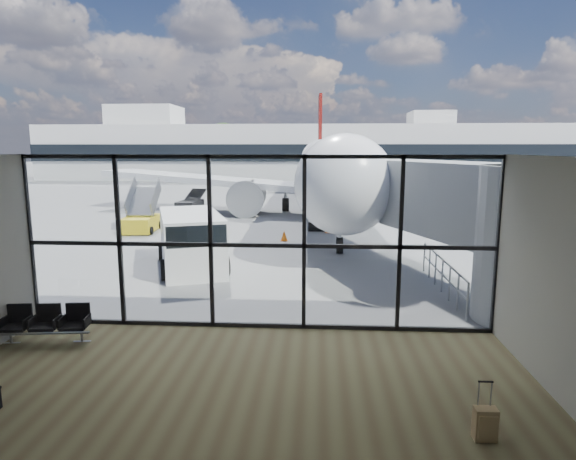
# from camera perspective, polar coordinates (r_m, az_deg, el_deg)

# --- Properties ---
(ground) EXTENTS (220.00, 220.00, 0.00)m
(ground) POSITION_cam_1_polar(r_m,az_deg,el_deg) (52.18, 1.91, 4.55)
(ground) COLOR slate
(ground) RESTS_ON ground
(lounge_shell) EXTENTS (12.02, 8.01, 4.51)m
(lounge_shell) POSITION_cam_1_polar(r_m,az_deg,el_deg) (7.58, -8.31, -5.67)
(lounge_shell) COLOR brown
(lounge_shell) RESTS_ON ground
(glass_curtain_wall) EXTENTS (12.10, 0.12, 4.50)m
(glass_curtain_wall) POSITION_cam_1_polar(r_m,az_deg,el_deg) (12.29, -3.68, -1.60)
(glass_curtain_wall) COLOR white
(glass_curtain_wall) RESTS_ON ground
(jet_bridge) EXTENTS (8.00, 16.50, 4.33)m
(jet_bridge) POSITION_cam_1_polar(r_m,az_deg,el_deg) (19.41, 13.58, 3.83)
(jet_bridge) COLOR gray
(jet_bridge) RESTS_ON ground
(apron_railing) EXTENTS (0.06, 5.46, 1.11)m
(apron_railing) POSITION_cam_1_polar(r_m,az_deg,el_deg) (16.45, 17.83, -4.61)
(apron_railing) COLOR gray
(apron_railing) RESTS_ON ground
(far_terminal) EXTENTS (80.00, 12.20, 11.00)m
(far_terminal) POSITION_cam_1_polar(r_m,az_deg,el_deg) (73.96, 1.99, 9.32)
(far_terminal) COLOR beige
(far_terminal) RESTS_ON ground
(tree_0) EXTENTS (4.95, 4.95, 7.12)m
(tree_0) POSITION_cam_1_polar(r_m,az_deg,el_deg) (95.99, -25.71, 8.71)
(tree_0) COLOR #382619
(tree_0) RESTS_ON ground
(tree_1) EXTENTS (5.61, 5.61, 8.07)m
(tree_1) POSITION_cam_1_polar(r_m,az_deg,el_deg) (93.23, -22.47, 9.32)
(tree_1) COLOR #382619
(tree_1) RESTS_ON ground
(tree_2) EXTENTS (6.27, 6.27, 9.03)m
(tree_2) POSITION_cam_1_polar(r_m,az_deg,el_deg) (90.79, -19.04, 9.92)
(tree_2) COLOR #382619
(tree_2) RESTS_ON ground
(tree_3) EXTENTS (4.95, 4.95, 7.12)m
(tree_3) POSITION_cam_1_polar(r_m,az_deg,el_deg) (88.67, -15.37, 9.31)
(tree_3) COLOR #382619
(tree_3) RESTS_ON ground
(tree_4) EXTENTS (5.61, 5.61, 8.07)m
(tree_4) POSITION_cam_1_polar(r_m,az_deg,el_deg) (86.93, -11.59, 9.87)
(tree_4) COLOR #382619
(tree_4) RESTS_ON ground
(tree_5) EXTENTS (6.27, 6.27, 9.03)m
(tree_5) POSITION_cam_1_polar(r_m,az_deg,el_deg) (85.58, -7.66, 10.40)
(tree_5) COLOR #382619
(tree_5) RESTS_ON ground
(seating_row) EXTENTS (2.03, 0.80, 0.90)m
(seating_row) POSITION_cam_1_polar(r_m,az_deg,el_deg) (13.24, -26.64, -9.64)
(seating_row) COLOR gray
(seating_row) RESTS_ON ground
(suitcase) EXTENTS (0.36, 0.27, 0.97)m
(suitcase) POSITION_cam_1_polar(r_m,az_deg,el_deg) (8.87, 22.35, -20.48)
(suitcase) COLOR #947B52
(suitcase) RESTS_ON ground
(airliner) EXTENTS (34.82, 40.30, 10.38)m
(airliner) POSITION_cam_1_polar(r_m,az_deg,el_deg) (36.62, 4.54, 7.31)
(airliner) COLOR white
(airliner) RESTS_ON ground
(service_van) EXTENTS (3.73, 5.42, 2.16)m
(service_van) POSITION_cam_1_polar(r_m,az_deg,el_deg) (19.06, -11.39, -1.20)
(service_van) COLOR white
(service_van) RESTS_ON ground
(belt_loader) EXTENTS (1.62, 3.64, 1.64)m
(belt_loader) POSITION_cam_1_polar(r_m,az_deg,el_deg) (35.34, -11.49, 2.82)
(belt_loader) COLOR black
(belt_loader) RESTS_ON ground
(mobile_stairs) EXTENTS (2.01, 3.48, 2.36)m
(mobile_stairs) POSITION_cam_1_polar(r_m,az_deg,el_deg) (28.41, -17.00, 0.99)
(mobile_stairs) COLOR gold
(mobile_stairs) RESTS_ON ground
(traffic_cone_a) EXTENTS (0.46, 0.46, 0.66)m
(traffic_cone_a) POSITION_cam_1_polar(r_m,az_deg,el_deg) (27.90, 3.75, 0.71)
(traffic_cone_a) COLOR #EF4E0C
(traffic_cone_a) RESTS_ON ground
(traffic_cone_b) EXTENTS (0.36, 0.36, 0.52)m
(traffic_cone_b) POSITION_cam_1_polar(r_m,az_deg,el_deg) (26.87, 4.82, 0.21)
(traffic_cone_b) COLOR #E0610B
(traffic_cone_b) RESTS_ON ground
(traffic_cone_c) EXTENTS (0.37, 0.37, 0.53)m
(traffic_cone_c) POSITION_cam_1_polar(r_m,az_deg,el_deg) (24.42, -0.47, -0.70)
(traffic_cone_c) COLOR orange
(traffic_cone_c) RESTS_ON ground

